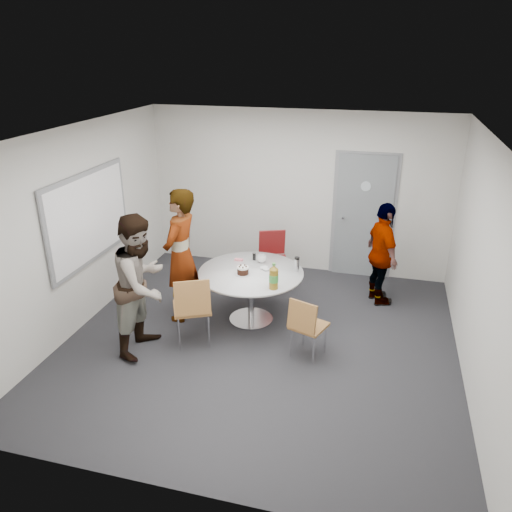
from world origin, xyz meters
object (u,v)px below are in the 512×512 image
(chair_far, at_px, (273,254))
(door, at_px, (363,217))
(chair_near_right, at_px, (306,323))
(whiteboard, at_px, (89,218))
(chair_near_left, at_px, (192,304))
(table, at_px, (253,279))
(person_right, at_px, (382,254))
(person_main, at_px, (181,256))
(person_left, at_px, (142,284))

(chair_far, bearing_deg, door, -170.00)
(door, distance_m, chair_near_right, 2.78)
(whiteboard, height_order, chair_near_left, whiteboard)
(door, xyz_separation_m, whiteboard, (-3.56, -2.28, 0.42))
(chair_far, bearing_deg, chair_near_right, 92.53)
(door, height_order, table, door)
(chair_near_right, distance_m, chair_far, 2.06)
(door, height_order, chair_near_left, door)
(table, relative_size, person_right, 0.92)
(whiteboard, bearing_deg, person_main, 8.76)
(table, xyz_separation_m, chair_near_left, (-0.58, -0.80, -0.06))
(whiteboard, height_order, person_main, whiteboard)
(door, distance_m, chair_near_left, 3.40)
(chair_near_left, height_order, chair_far, chair_near_left)
(person_right, bearing_deg, whiteboard, 84.92)
(person_right, bearing_deg, person_left, 101.53)
(door, height_order, person_main, door)
(chair_near_left, xyz_separation_m, person_main, (-0.42, 0.68, 0.35))
(door, relative_size, chair_near_right, 2.58)
(table, bearing_deg, door, 55.91)
(whiteboard, xyz_separation_m, chair_far, (2.24, 1.47, -0.89))
(chair_far, distance_m, person_main, 1.67)
(whiteboard, distance_m, person_right, 4.19)
(chair_near_right, bearing_deg, person_right, 84.71)
(whiteboard, distance_m, chair_far, 2.82)
(chair_far, xyz_separation_m, person_main, (-1.01, -1.28, 0.38))
(person_main, distance_m, person_left, 0.89)
(chair_near_right, xyz_separation_m, person_right, (0.82, 1.75, 0.28))
(person_main, bearing_deg, chair_near_right, 76.01)
(chair_far, bearing_deg, person_main, 29.82)
(door, xyz_separation_m, chair_far, (-1.32, -0.82, -0.46))
(door, bearing_deg, chair_near_left, -124.55)
(person_main, bearing_deg, person_left, -6.12)
(whiteboard, xyz_separation_m, person_right, (3.91, 1.34, -0.67))
(chair_near_left, bearing_deg, chair_far, 47.10)
(person_main, height_order, person_right, person_main)
(chair_near_left, bearing_deg, person_right, 12.94)
(whiteboard, distance_m, person_left, 1.39)
(door, bearing_deg, person_right, -69.60)
(chair_near_left, height_order, person_left, person_left)
(whiteboard, bearing_deg, door, 32.66)
(door, bearing_deg, table, -124.09)
(chair_near_left, xyz_separation_m, person_right, (2.26, 1.83, 0.18))
(door, height_order, person_left, door)
(whiteboard, relative_size, chair_near_left, 1.95)
(chair_near_right, height_order, person_right, person_right)
(chair_near_left, relative_size, chair_far, 1.06)
(chair_near_left, height_order, person_main, person_main)
(table, bearing_deg, chair_near_right, -39.67)
(table, bearing_deg, chair_far, 89.16)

